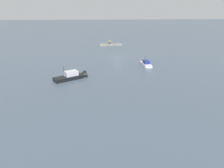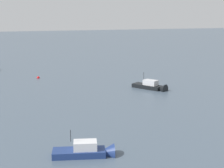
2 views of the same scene
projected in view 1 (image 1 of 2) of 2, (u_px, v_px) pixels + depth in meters
ground_plane at (118, 58)px, 56.53m from camera, size 500.00×500.00×0.00m
seawall_pier at (111, 45)px, 76.08m from camera, size 8.59×1.84×0.72m
person_seated_blue_left at (110, 43)px, 75.76m from camera, size 0.48×0.66×0.73m
umbrella_open_yellow at (110, 41)px, 75.49m from camera, size 1.32×1.32×1.29m
motorboat_black_near at (73, 77)px, 39.30m from camera, size 6.71×4.99×3.69m
motorboat_white_far at (146, 65)px, 48.25m from camera, size 1.89×5.27×2.91m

